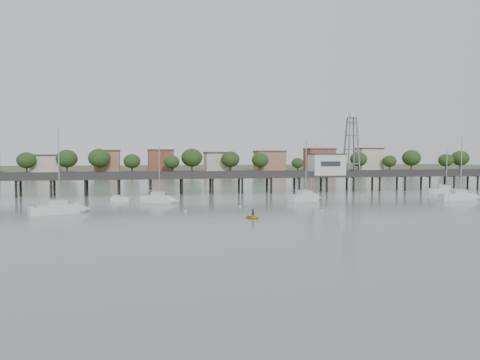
# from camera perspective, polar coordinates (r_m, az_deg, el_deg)

# --- Properties ---
(ground_plane) EXTENTS (500.00, 500.00, 0.00)m
(ground_plane) POSITION_cam_1_polar(r_m,az_deg,el_deg) (52.03, 10.30, -6.78)
(ground_plane) COLOR slate
(ground_plane) RESTS_ON ground
(pier) EXTENTS (150.00, 5.00, 5.50)m
(pier) POSITION_cam_1_polar(r_m,az_deg,el_deg) (109.29, -1.71, 0.38)
(pier) COLOR #2D2823
(pier) RESTS_ON ground
(pier_building) EXTENTS (8.40, 5.40, 5.30)m
(pier_building) POSITION_cam_1_polar(r_m,az_deg,el_deg) (116.30, 10.50, 1.90)
(pier_building) COLOR silver
(pier_building) RESTS_ON ground
(lattice_tower) EXTENTS (3.20, 3.20, 15.50)m
(lattice_tower) POSITION_cam_1_polar(r_m,az_deg,el_deg) (118.94, 13.43, 4.03)
(lattice_tower) COLOR slate
(lattice_tower) RESTS_ON ground
(sailboat_a) EXTENTS (8.52, 5.52, 13.63)m
(sailboat_a) POSITION_cam_1_polar(r_m,az_deg,el_deg) (76.01, -20.48, -3.35)
(sailboat_a) COLOR silver
(sailboat_a) RESTS_ON ground
(sailboat_d) EXTENTS (8.07, 2.53, 13.26)m
(sailboat_d) POSITION_cam_1_polar(r_m,az_deg,el_deg) (102.86, 25.68, -1.84)
(sailboat_d) COLOR silver
(sailboat_d) RESTS_ON ground
(sailboat_b) EXTENTS (6.79, 4.94, 11.19)m
(sailboat_b) POSITION_cam_1_polar(r_m,az_deg,el_deg) (88.11, -9.45, -2.34)
(sailboat_b) COLOR silver
(sailboat_b) RESTS_ON ground
(sailboat_e) EXTENTS (6.91, 5.19, 11.44)m
(sailboat_e) POSITION_cam_1_polar(r_m,az_deg,el_deg) (115.61, 24.13, -1.30)
(sailboat_e) COLOR silver
(sailboat_e) RESTS_ON ground
(sailboat_c) EXTENTS (7.77, 5.21, 12.55)m
(sailboat_c) POSITION_cam_1_polar(r_m,az_deg,el_deg) (91.79, 8.36, -2.12)
(sailboat_c) COLOR silver
(sailboat_c) RESTS_ON ground
(white_tender) EXTENTS (3.73, 2.20, 1.36)m
(white_tender) POSITION_cam_1_polar(r_m,az_deg,el_deg) (92.37, -14.42, -2.29)
(white_tender) COLOR silver
(white_tender) RESTS_ON ground
(yellow_dinghy) EXTENTS (1.97, 1.24, 2.66)m
(yellow_dinghy) POSITION_cam_1_polar(r_m,az_deg,el_deg) (65.60, 1.58, -4.70)
(yellow_dinghy) COLOR yellow
(yellow_dinghy) RESTS_ON ground
(dinghy_occupant) EXTENTS (0.78, 1.16, 0.26)m
(dinghy_occupant) POSITION_cam_1_polar(r_m,az_deg,el_deg) (65.60, 1.58, -4.70)
(dinghy_occupant) COLOR black
(dinghy_occupant) RESTS_ON ground
(mooring_buoys) EXTENTS (72.91, 28.17, 0.39)m
(mooring_buoys) POSITION_cam_1_polar(r_m,az_deg,el_deg) (81.48, 5.61, -3.15)
(mooring_buoys) COLOR beige
(mooring_buoys) RESTS_ON ground
(far_shore) EXTENTS (500.00, 170.00, 10.40)m
(far_shore) POSITION_cam_1_polar(r_m,az_deg,el_deg) (287.78, -8.06, 1.41)
(far_shore) COLOR #475133
(far_shore) RESTS_ON ground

